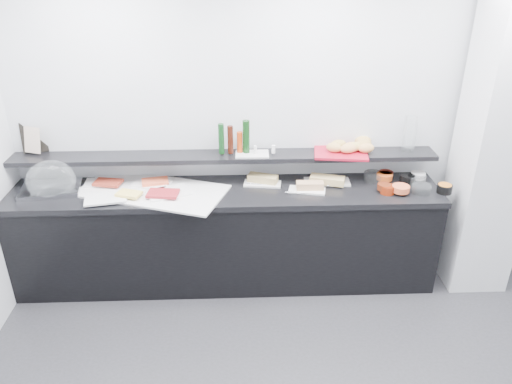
{
  "coord_description": "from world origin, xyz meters",
  "views": [
    {
      "loc": [
        -0.59,
        -2.05,
        2.75
      ],
      "look_at": [
        -0.45,
        1.45,
        1.0
      ],
      "focal_mm": 35.0,
      "sensor_mm": 36.0,
      "label": 1
    }
  ],
  "objects_px": {
    "condiment_tray": "(252,154)",
    "carafe": "(410,134)",
    "cloche_base": "(51,189)",
    "framed_print": "(34,137)",
    "bread_tray": "(341,153)",
    "sandwich_plate_mid": "(307,190)"
  },
  "relations": [
    {
      "from": "condiment_tray",
      "to": "carafe",
      "type": "relative_size",
      "value": 0.93
    },
    {
      "from": "cloche_base",
      "to": "carafe",
      "type": "distance_m",
      "value": 3.05
    },
    {
      "from": "framed_print",
      "to": "carafe",
      "type": "distance_m",
      "value": 3.19
    },
    {
      "from": "cloche_base",
      "to": "bread_tray",
      "type": "bearing_deg",
      "value": -5.28
    },
    {
      "from": "sandwich_plate_mid",
      "to": "carafe",
      "type": "relative_size",
      "value": 1.0
    },
    {
      "from": "cloche_base",
      "to": "bread_tray",
      "type": "xyz_separation_m",
      "value": [
        2.43,
        0.12,
        0.24
      ]
    },
    {
      "from": "sandwich_plate_mid",
      "to": "carafe",
      "type": "height_order",
      "value": "carafe"
    },
    {
      "from": "cloche_base",
      "to": "framed_print",
      "type": "xyz_separation_m",
      "value": [
        -0.17,
        0.28,
        0.36
      ]
    },
    {
      "from": "cloche_base",
      "to": "carafe",
      "type": "height_order",
      "value": "carafe"
    },
    {
      "from": "cloche_base",
      "to": "framed_print",
      "type": "height_order",
      "value": "framed_print"
    },
    {
      "from": "framed_print",
      "to": "cloche_base",
      "type": "bearing_deg",
      "value": -71.83
    },
    {
      "from": "sandwich_plate_mid",
      "to": "carafe",
      "type": "distance_m",
      "value": 1.01
    },
    {
      "from": "cloche_base",
      "to": "condiment_tray",
      "type": "height_order",
      "value": "condiment_tray"
    },
    {
      "from": "cloche_base",
      "to": "bread_tray",
      "type": "distance_m",
      "value": 2.45
    },
    {
      "from": "sandwich_plate_mid",
      "to": "framed_print",
      "type": "distance_m",
      "value": 2.35
    },
    {
      "from": "cloche_base",
      "to": "condiment_tray",
      "type": "relative_size",
      "value": 1.7
    },
    {
      "from": "framed_print",
      "to": "bread_tray",
      "type": "relative_size",
      "value": 0.59
    },
    {
      "from": "condiment_tray",
      "to": "bread_tray",
      "type": "relative_size",
      "value": 0.63
    },
    {
      "from": "carafe",
      "to": "condiment_tray",
      "type": "bearing_deg",
      "value": -177.94
    },
    {
      "from": "condiment_tray",
      "to": "carafe",
      "type": "xyz_separation_m",
      "value": [
        1.35,
        0.05,
        0.14
      ]
    },
    {
      "from": "sandwich_plate_mid",
      "to": "framed_print",
      "type": "relative_size",
      "value": 1.16
    },
    {
      "from": "cloche_base",
      "to": "framed_print",
      "type": "relative_size",
      "value": 1.83
    }
  ]
}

